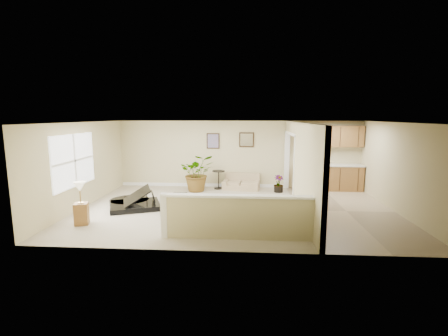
# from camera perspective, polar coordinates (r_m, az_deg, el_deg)

# --- Properties ---
(floor) EXTENTS (9.00, 9.00, 0.00)m
(floor) POSITION_cam_1_polar(r_m,az_deg,el_deg) (9.49, 2.03, -7.23)
(floor) COLOR #B7A78E
(floor) RESTS_ON ground
(back_wall) EXTENTS (9.00, 0.04, 2.50)m
(back_wall) POSITION_cam_1_polar(r_m,az_deg,el_deg) (12.19, 2.54, 2.42)
(back_wall) COLOR #C9BC89
(back_wall) RESTS_ON floor
(front_wall) EXTENTS (9.00, 0.04, 2.50)m
(front_wall) POSITION_cam_1_polar(r_m,az_deg,el_deg) (6.27, 1.17, -3.99)
(front_wall) COLOR #C9BC89
(front_wall) RESTS_ON floor
(left_wall) EXTENTS (0.04, 6.00, 2.50)m
(left_wall) POSITION_cam_1_polar(r_m,az_deg,el_deg) (10.38, -23.59, 0.49)
(left_wall) COLOR #C9BC89
(left_wall) RESTS_ON floor
(right_wall) EXTENTS (0.04, 6.00, 2.50)m
(right_wall) POSITION_cam_1_polar(r_m,az_deg,el_deg) (10.13, 28.44, -0.06)
(right_wall) COLOR #C9BC89
(right_wall) RESTS_ON floor
(ceiling) EXTENTS (9.00, 6.00, 0.04)m
(ceiling) POSITION_cam_1_polar(r_m,az_deg,el_deg) (9.11, 2.12, 8.04)
(ceiling) COLOR white
(ceiling) RESTS_ON back_wall
(kitchen_vinyl) EXTENTS (2.70, 6.00, 0.01)m
(kitchen_vinyl) POSITION_cam_1_polar(r_m,az_deg,el_deg) (9.91, 20.71, -7.11)
(kitchen_vinyl) COLOR tan
(kitchen_vinyl) RESTS_ON floor
(interior_partition) EXTENTS (0.18, 5.99, 2.50)m
(interior_partition) POSITION_cam_1_polar(r_m,az_deg,el_deg) (9.59, 12.94, 0.17)
(interior_partition) COLOR #C9BC89
(interior_partition) RESTS_ON floor
(pony_half_wall) EXTENTS (3.42, 0.22, 1.00)m
(pony_half_wall) POSITION_cam_1_polar(r_m,az_deg,el_deg) (7.14, 2.04, -8.45)
(pony_half_wall) COLOR #C9BC89
(pony_half_wall) RESTS_ON floor
(left_window) EXTENTS (0.05, 2.15, 1.45)m
(left_window) POSITION_cam_1_polar(r_m,az_deg,el_deg) (9.92, -24.90, 1.19)
(left_window) COLOR white
(left_window) RESTS_ON left_wall
(wall_art_left) EXTENTS (0.48, 0.04, 0.58)m
(wall_art_left) POSITION_cam_1_polar(r_m,az_deg,el_deg) (12.17, -1.93, 4.78)
(wall_art_left) COLOR #322212
(wall_art_left) RESTS_ON back_wall
(wall_mirror) EXTENTS (0.55, 0.04, 0.55)m
(wall_mirror) POSITION_cam_1_polar(r_m,az_deg,el_deg) (12.10, 3.98, 4.98)
(wall_mirror) COLOR #322212
(wall_mirror) RESTS_ON back_wall
(kitchen_cabinets) EXTENTS (2.36, 0.65, 2.33)m
(kitchen_cabinets) POSITION_cam_1_polar(r_m,az_deg,el_deg) (12.32, 17.51, 0.29)
(kitchen_cabinets) COLOR olive
(kitchen_cabinets) RESTS_ON floor
(piano) EXTENTS (1.95, 1.92, 1.31)m
(piano) POSITION_cam_1_polar(r_m,az_deg,el_deg) (9.95, -15.41, -3.54)
(piano) COLOR black
(piano) RESTS_ON floor
(piano_bench) EXTENTS (0.42, 0.79, 0.52)m
(piano_bench) POSITION_cam_1_polar(r_m,az_deg,el_deg) (9.06, -8.02, -6.42)
(piano_bench) COLOR black
(piano_bench) RESTS_ON floor
(loveseat) EXTENTS (1.41, 0.92, 0.75)m
(loveseat) POSITION_cam_1_polar(r_m,az_deg,el_deg) (12.00, 3.06, -2.36)
(loveseat) COLOR tan
(loveseat) RESTS_ON floor
(accent_table) EXTENTS (0.47, 0.47, 0.68)m
(accent_table) POSITION_cam_1_polar(r_m,az_deg,el_deg) (12.01, -0.96, -1.61)
(accent_table) COLOR black
(accent_table) RESTS_ON floor
(palm_plant) EXTENTS (1.40, 1.28, 1.33)m
(palm_plant) POSITION_cam_1_polar(r_m,az_deg,el_deg) (11.62, -4.68, -0.91)
(palm_plant) COLOR black
(palm_plant) RESTS_ON floor
(small_plant) EXTENTS (0.44, 0.44, 0.61)m
(small_plant) POSITION_cam_1_polar(r_m,az_deg,el_deg) (11.65, 9.57, -2.95)
(small_plant) COLOR black
(small_plant) RESTS_ON floor
(lamp_stand) EXTENTS (0.40, 0.40, 1.08)m
(lamp_stand) POSITION_cam_1_polar(r_m,az_deg,el_deg) (8.82, -23.85, -6.21)
(lamp_stand) COLOR olive
(lamp_stand) RESTS_ON floor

